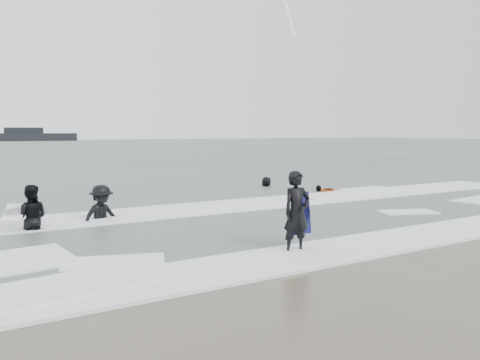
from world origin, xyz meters
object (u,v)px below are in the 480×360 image
vessel_horizon (24,136)px  surfer_breaker (102,222)px  surfer_right_near (319,193)px  surfer_right_far (266,187)px  surfer_centre (296,253)px  surfer_wading (32,232)px

vessel_horizon → surfer_breaker: bearing=-94.1°
surfer_right_near → vessel_horizon: (-0.06, 137.92, 1.50)m
vessel_horizon → surfer_right_far: bearing=-90.4°
surfer_centre → surfer_breaker: (-2.92, 5.87, 0.00)m
surfer_centre → vessel_horizon: size_ratio=0.06×
surfer_breaker → surfer_right_far: 10.38m
surfer_centre → vessel_horizon: vessel_horizon is taller
surfer_centre → vessel_horizon: 146.06m
surfer_breaker → surfer_right_near: size_ratio=1.32×
surfer_centre → surfer_breaker: bearing=117.1°
surfer_wading → vessel_horizon: (12.01, 140.49, 1.50)m
surfer_breaker → surfer_right_far: surfer_breaker is taller
surfer_centre → surfer_right_near: size_ratio=1.25×
surfer_right_near → surfer_centre: bearing=19.9°
surfer_right_near → surfer_right_far: size_ratio=0.89×
surfer_centre → vessel_horizon: bearing=87.8°
surfer_breaker → surfer_centre: bearing=-81.3°
surfer_right_near → vessel_horizon: size_ratio=0.05×
surfer_wading → vessel_horizon: vessel_horizon is taller
surfer_centre → surfer_wading: 7.30m
surfer_right_near → surfer_right_far: surfer_right_far is taller
surfer_centre → surfer_right_far: size_ratio=1.11×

